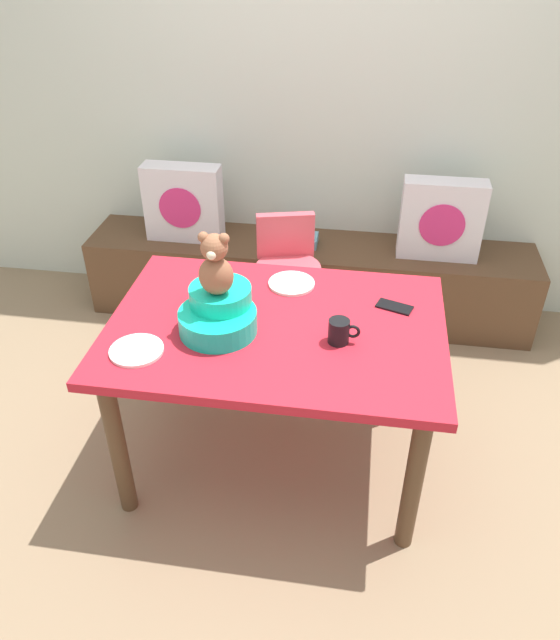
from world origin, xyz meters
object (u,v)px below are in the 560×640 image
book_stack (300,240)px  pillow_floral_right (441,220)px  infant_seat_teal (219,313)px  ketchup_bottle (210,281)px  pillow_floral_left (183,203)px  highchair (288,272)px  coffee_mug (340,331)px  dining_table (276,344)px  dinner_plate_far (136,350)px  dinner_plate_near (292,283)px  teddy_bear (215,266)px  cell_phone (394,307)px

book_stack → pillow_floral_right: bearing=-1.6°
infant_seat_teal → ketchup_bottle: 0.21m
pillow_floral_left → ketchup_bottle: size_ratio=2.38×
highchair → coffee_mug: size_ratio=6.58×
highchair → dining_table: bearing=-85.3°
dining_table → infant_seat_teal: 0.28m
pillow_floral_left → pillow_floral_right: size_ratio=1.00×
dinner_plate_far → book_stack: bearing=73.8°
pillow_floral_left → dinner_plate_near: 1.16m
dining_table → infant_seat_teal: bearing=-164.0°
dining_table → infant_seat_teal: infant_seat_teal is taller
pillow_floral_left → teddy_bear: 1.40m
pillow_floral_right → highchair: 0.90m
pillow_floral_right → highchair: bearing=-151.9°
book_stack → teddy_bear: 1.39m
infant_seat_teal → ketchup_bottle: size_ratio=1.78×
highchair → dinner_plate_far: 1.13m
highchair → infant_seat_teal: (-0.15, -0.84, 0.29)m
cell_phone → dining_table: bearing=131.3°
dining_table → ketchup_bottle: 0.37m
dining_table → pillow_floral_right: bearing=59.0°
teddy_bear → coffee_mug: bearing=-2.2°
dining_table → ketchup_bottle: size_ratio=7.13×
infant_seat_teal → dinner_plate_near: (0.23, 0.36, -0.07)m
dining_table → dinner_plate_near: dinner_plate_near is taller
dining_table → infant_seat_teal: size_ratio=4.00×
teddy_bear → cell_phone: teddy_bear is taller
ketchup_bottle → book_stack: bearing=77.5°
highchair → dinner_plate_far: (-0.42, -1.03, 0.22)m
dinner_plate_far → cell_phone: 1.04m
cell_phone → highchair: bearing=60.6°
book_stack → coffee_mug: size_ratio=1.67×
book_stack → dinner_plate_far: bearing=-106.2°
infant_seat_teal → ketchup_bottle: bearing=112.6°
highchair → dinner_plate_far: bearing=-112.0°
pillow_floral_left → cell_phone: (1.19, -1.00, 0.06)m
highchair → teddy_bear: teddy_bear is taller
pillow_floral_left → dining_table: size_ratio=0.33×
pillow_floral_right → coffee_mug: (-0.46, -1.27, 0.11)m
dining_table → teddy_bear: (-0.21, -0.06, 0.38)m
highchair → infant_seat_teal: 0.90m
dining_table → highchair: (-0.06, 0.78, -0.12)m
highchair → teddy_bear: 0.98m
pillow_floral_right → teddy_bear: size_ratio=1.76×
teddy_bear → ketchup_bottle: size_ratio=1.35×
infant_seat_teal → pillow_floral_left: bearing=112.3°
coffee_mug → teddy_bear: bearing=177.8°
highchair → cell_phone: (0.52, -0.59, 0.22)m
highchair → teddy_bear: bearing=-100.1°
dining_table → dinner_plate_near: (0.02, 0.30, 0.11)m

